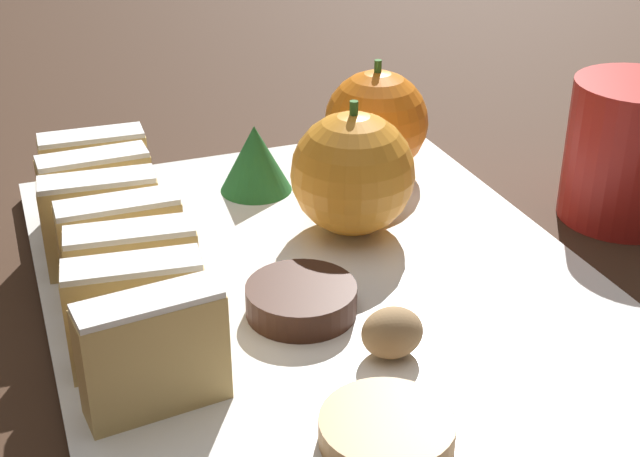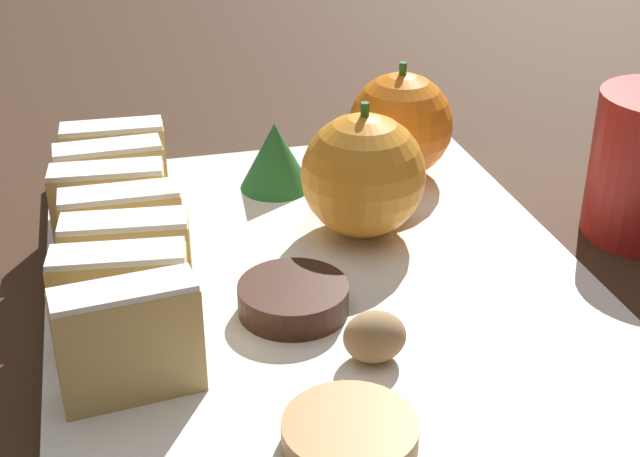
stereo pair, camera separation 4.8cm
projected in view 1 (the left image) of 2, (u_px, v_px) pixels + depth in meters
The scene contains 16 objects.
ground_plane at pixel (320, 294), 0.50m from camera, with size 6.00×6.00×0.00m, color #382316.
serving_platter at pixel (320, 285), 0.50m from camera, with size 0.30×0.38×0.01m.
stollen_slice_front at pixel (153, 353), 0.39m from camera, with size 0.07×0.03×0.06m.
stollen_slice_second at pixel (137, 315), 0.41m from camera, with size 0.07×0.03×0.06m.
stollen_slice_third at pixel (134, 278), 0.44m from camera, with size 0.07×0.03×0.06m.
stollen_slice_fourth at pixel (122, 249), 0.47m from camera, with size 0.06×0.02×0.06m.
stollen_slice_fifth at pixel (102, 223), 0.49m from camera, with size 0.07×0.03×0.06m.
stollen_slice_sixth at pixel (97, 198), 0.52m from camera, with size 0.06×0.02×0.06m.
stollen_slice_back at pixel (96, 176), 0.55m from camera, with size 0.06×0.02×0.06m.
orange_near at pixel (353, 173), 0.53m from camera, with size 0.07×0.07×0.08m.
orange_far at pixel (376, 122), 0.61m from camera, with size 0.07×0.07×0.08m.
walnut at pixel (392, 333), 0.43m from camera, with size 0.03×0.03×0.03m.
chocolate_cookie at pixel (301, 300), 0.46m from camera, with size 0.06×0.06×0.02m.
gingerbread_cookie at pixel (387, 430), 0.38m from camera, with size 0.06×0.06×0.01m.
evergreen_sprig at pixel (261, 158), 0.59m from camera, with size 0.05×0.05×0.05m.
coffee_mug at pixel (632, 151), 0.57m from camera, with size 0.11×0.08×0.09m.
Camera 1 is at (-0.15, -0.40, 0.27)m, focal length 50.00 mm.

